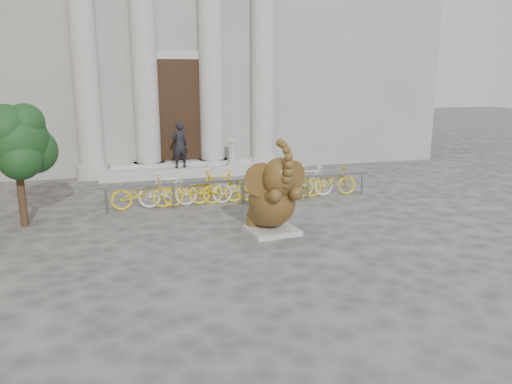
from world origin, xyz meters
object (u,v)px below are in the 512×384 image
object	(u,v)px
tree	(17,142)
pedestrian	(180,145)
bike_rack	(241,185)
elephant_statue	(273,199)

from	to	relation	value
tree	pedestrian	bearing A→B (deg)	47.63
bike_rack	elephant_statue	bearing A→B (deg)	-90.51
elephant_statue	tree	bearing A→B (deg)	151.73
elephant_statue	pedestrian	bearing A→B (deg)	92.68
bike_rack	pedestrian	bearing A→B (deg)	107.03
elephant_statue	tree	world-z (taller)	tree
elephant_statue	bike_rack	size ratio (longest dim) A/B	0.28
bike_rack	pedestrian	world-z (taller)	pedestrian
bike_rack	tree	size ratio (longest dim) A/B	2.66
elephant_statue	bike_rack	world-z (taller)	elephant_statue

